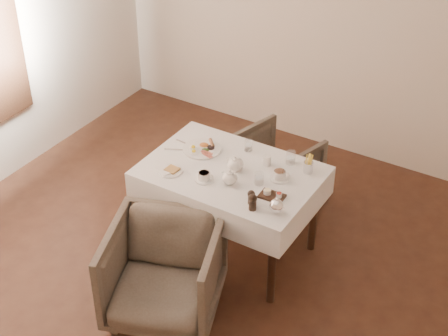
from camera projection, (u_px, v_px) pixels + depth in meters
table at (231, 183)px, 5.09m from camera, size 1.28×0.88×0.75m
armchair_near at (164, 273)px, 4.71m from camera, size 0.97×0.98×0.70m
armchair_far at (274, 167)px, 5.87m from camera, size 0.79×0.80×0.60m
breakfast_plate at (202, 148)px, 5.25m from camera, size 0.30×0.30×0.04m
side_plate at (169, 171)px, 5.00m from camera, size 0.20×0.19×0.02m
teapot_centre at (236, 163)px, 4.98m from camera, size 0.19×0.16×0.13m
teapot_front at (230, 177)px, 4.84m from camera, size 0.18×0.15×0.12m
creamer at (267, 160)px, 5.06m from camera, size 0.08×0.08×0.07m
teacup_near at (204, 177)px, 4.90m from camera, size 0.13×0.13×0.07m
teacup_far at (280, 175)px, 4.91m from camera, size 0.14×0.14×0.07m
glass_left at (248, 145)px, 5.22m from camera, size 0.08×0.08×0.09m
glass_mid at (259, 178)px, 4.85m from camera, size 0.08×0.08×0.09m
glass_right at (291, 158)px, 5.07m from camera, size 0.09×0.09×0.10m
condiment_board at (272, 195)px, 4.74m from camera, size 0.18×0.12×0.04m
pepper_mill_left at (251, 197)px, 4.66m from camera, size 0.06×0.06×0.11m
pepper_mill_right at (253, 202)px, 4.60m from camera, size 0.07×0.07×0.12m
silver_pot at (276, 205)px, 4.57m from camera, size 0.12×0.10×0.13m
fries_cup at (309, 164)px, 4.96m from camera, size 0.07×0.07×0.15m
cutlery_fork at (185, 143)px, 5.32m from camera, size 0.18×0.04×0.00m
cutlery_knife at (176, 150)px, 5.25m from camera, size 0.18×0.09×0.00m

